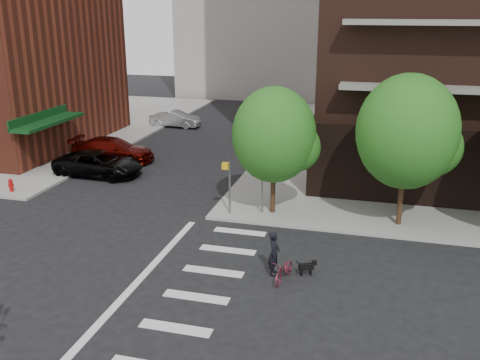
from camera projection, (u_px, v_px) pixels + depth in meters
name	position (u px, v px, depth m)	size (l,w,h in m)	color
ground	(119.00, 286.00, 19.68)	(120.00, 120.00, 0.00)	black
crosswalk	(175.00, 294.00, 19.13)	(3.85, 13.00, 0.01)	silver
tree_a	(274.00, 135.00, 25.26)	(4.00, 4.00, 5.90)	#301E11
tree_b	(407.00, 132.00, 23.63)	(4.50, 4.50, 6.65)	#301E11
pedestrian_signal	(237.00, 180.00, 25.82)	(2.18, 0.67, 2.60)	slate
fire_hydrant	(11.00, 184.00, 29.26)	(0.24, 0.24, 0.73)	#A50C0C
parked_car_black	(98.00, 164.00, 32.42)	(5.39, 2.49, 1.50)	black
parked_car_maroon	(113.00, 150.00, 35.42)	(5.48, 2.23, 1.59)	#430603
parked_car_silver	(175.00, 119.00, 45.76)	(4.30, 1.50, 1.42)	#9DA1A5
scooter	(284.00, 270.00, 19.99)	(0.56, 1.60, 0.84)	maroon
dog_walker	(274.00, 253.00, 20.31)	(0.42, 0.65, 1.77)	black
dog	(307.00, 266.00, 20.40)	(0.69, 0.42, 0.58)	black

